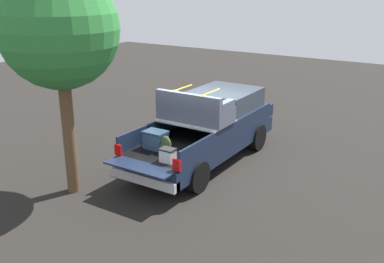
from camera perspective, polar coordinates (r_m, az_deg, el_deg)
name	(u,v)px	position (r m, az deg, el deg)	size (l,w,h in m)	color
ground_plane	(203,162)	(12.95, 1.44, -3.90)	(40.00, 40.00, 0.00)	black
pickup_truck	(210,126)	(12.92, 2.32, 0.65)	(6.05, 2.06, 2.23)	#162138
tree_background	(59,31)	(10.55, -16.76, 12.36)	(2.73, 2.73, 5.35)	brown
trash_can	(206,112)	(16.08, 1.77, 2.50)	(0.60, 0.60, 0.98)	#1E592D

